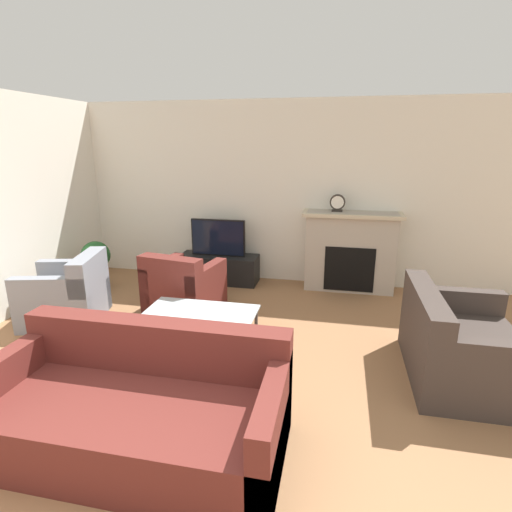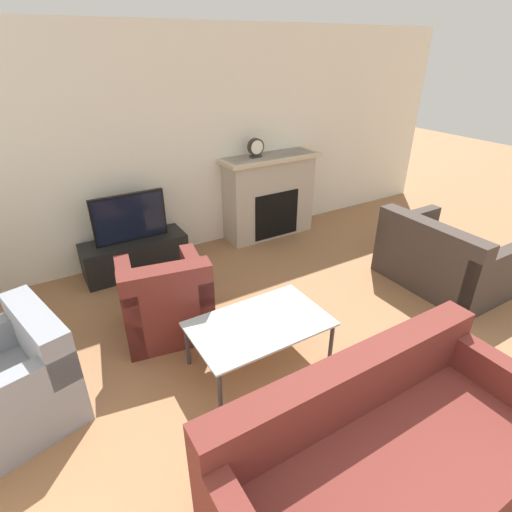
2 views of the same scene
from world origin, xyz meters
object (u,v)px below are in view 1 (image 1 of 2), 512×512
(couch_loveseat, at_px, (460,349))
(mantel_clock, at_px, (337,203))
(coffee_table, at_px, (199,317))
(potted_plant, at_px, (96,259))
(armchair_accent, at_px, (184,292))
(couch_sectional, at_px, (138,411))
(tv, at_px, (218,238))
(armchair_by_window, at_px, (68,297))

(couch_loveseat, distance_m, mantel_clock, 2.66)
(coffee_table, bearing_deg, potted_plant, 145.16)
(armchair_accent, xyz_separation_m, mantel_clock, (1.82, 1.36, 0.97))
(couch_sectional, distance_m, mantel_clock, 3.92)
(tv, bearing_deg, couch_loveseat, -35.46)
(armchair_by_window, bearing_deg, coffee_table, 62.55)
(couch_loveseat, height_order, coffee_table, couch_loveseat)
(tv, height_order, armchair_accent, tv)
(potted_plant, height_order, mantel_clock, mantel_clock)
(couch_loveseat, height_order, armchair_by_window, same)
(armchair_by_window, height_order, coffee_table, armchair_by_window)
(couch_loveseat, distance_m, armchair_accent, 3.10)
(tv, distance_m, mantel_clock, 1.84)
(armchair_accent, distance_m, mantel_clock, 2.47)
(couch_loveseat, xyz_separation_m, armchair_by_window, (-4.31, 0.37, 0.01))
(armchair_accent, bearing_deg, tv, -83.23)
(couch_loveseat, bearing_deg, armchair_accent, 74.86)
(armchair_by_window, height_order, mantel_clock, mantel_clock)
(potted_plant, bearing_deg, armchair_accent, -20.72)
(coffee_table, relative_size, potted_plant, 1.58)
(coffee_table, bearing_deg, armchair_by_window, 166.94)
(couch_sectional, height_order, couch_loveseat, same)
(couch_sectional, bearing_deg, mantel_clock, 70.31)
(tv, distance_m, potted_plant, 1.80)
(couch_loveseat, bearing_deg, armchair_by_window, 85.06)
(tv, bearing_deg, couch_sectional, -82.35)
(tv, xyz_separation_m, armchair_accent, (-0.07, -1.27, -0.40))
(couch_loveseat, relative_size, potted_plant, 1.78)
(tv, distance_m, couch_loveseat, 3.61)
(couch_sectional, xyz_separation_m, couch_loveseat, (2.45, 1.40, 0.00))
(tv, bearing_deg, mantel_clock, 3.07)
(couch_sectional, bearing_deg, potted_plant, 127.13)
(armchair_accent, bearing_deg, couch_sectional, 113.71)
(couch_sectional, xyz_separation_m, mantel_clock, (1.28, 3.57, 0.99))
(tv, relative_size, armchair_accent, 0.90)
(tv, height_order, potted_plant, tv)
(tv, relative_size, couch_sectional, 0.40)
(tv, height_order, mantel_clock, mantel_clock)
(armchair_accent, distance_m, potted_plant, 1.70)
(couch_loveseat, bearing_deg, potted_plant, 72.89)
(couch_sectional, relative_size, mantel_clock, 8.42)
(couch_loveseat, bearing_deg, tv, 54.54)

